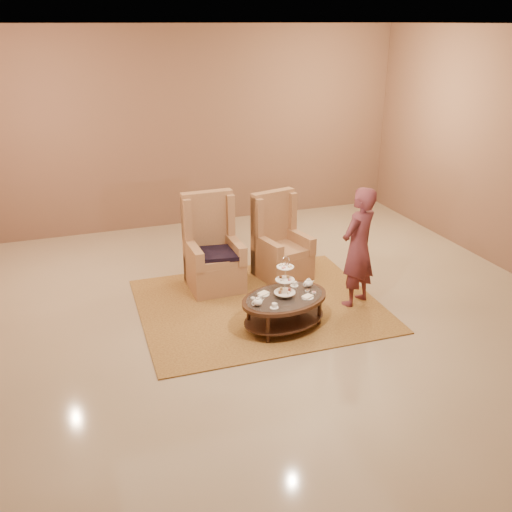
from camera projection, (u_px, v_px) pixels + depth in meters
name	position (u px, v px, depth m)	size (l,w,h in m)	color
ground	(265.00, 318.00, 7.32)	(8.00, 8.00, 0.00)	tan
ceiling	(265.00, 318.00, 7.32)	(8.00, 8.00, 0.02)	white
wall_back	(187.00, 129.00, 10.13)	(8.00, 0.04, 3.50)	#835B47
rug	(259.00, 305.00, 7.63)	(3.19, 2.68, 0.02)	#A57F3A
tea_table	(284.00, 302.00, 6.97)	(1.30, 1.05, 0.95)	black
armchair_left	(213.00, 256.00, 8.04)	(0.73, 0.76, 1.35)	#A8764F
armchair_right	(279.00, 249.00, 8.38)	(0.82, 0.83, 1.26)	#A8764F
person	(358.00, 248.00, 7.39)	(0.70, 0.61, 1.62)	brown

